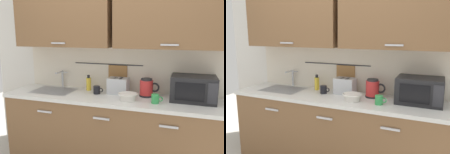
# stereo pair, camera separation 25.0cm
# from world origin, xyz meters

# --- Properties ---
(counter_unit) EXTENTS (2.53, 0.64, 0.90)m
(counter_unit) POSITION_xyz_m (-0.01, 0.30, 0.46)
(counter_unit) COLOR brown
(counter_unit) RESTS_ON ground
(back_wall_assembly) EXTENTS (3.70, 0.41, 2.50)m
(back_wall_assembly) POSITION_xyz_m (-0.00, 0.53, 1.52)
(back_wall_assembly) COLOR silver
(back_wall_assembly) RESTS_ON ground
(sink_faucet) EXTENTS (0.09, 0.17, 0.22)m
(sink_faucet) POSITION_xyz_m (-0.77, 0.53, 1.04)
(sink_faucet) COLOR #B2B5BA
(sink_faucet) RESTS_ON counter_unit
(microwave) EXTENTS (0.46, 0.35, 0.27)m
(microwave) POSITION_xyz_m (0.89, 0.41, 1.04)
(microwave) COLOR black
(microwave) RESTS_ON counter_unit
(electric_kettle) EXTENTS (0.23, 0.16, 0.21)m
(electric_kettle) POSITION_xyz_m (0.39, 0.43, 1.00)
(electric_kettle) COLOR black
(electric_kettle) RESTS_ON counter_unit
(dish_soap_bottle) EXTENTS (0.06, 0.06, 0.20)m
(dish_soap_bottle) POSITION_xyz_m (-0.35, 0.48, 0.99)
(dish_soap_bottle) COLOR yellow
(dish_soap_bottle) RESTS_ON counter_unit
(mug_near_sink) EXTENTS (0.12, 0.08, 0.09)m
(mug_near_sink) POSITION_xyz_m (-0.19, 0.35, 0.95)
(mug_near_sink) COLOR black
(mug_near_sink) RESTS_ON counter_unit
(mixing_bowl) EXTENTS (0.21, 0.21, 0.08)m
(mixing_bowl) POSITION_xyz_m (0.23, 0.20, 0.94)
(mixing_bowl) COLOR silver
(mixing_bowl) RESTS_ON counter_unit
(toaster) EXTENTS (0.26, 0.17, 0.19)m
(toaster) POSITION_xyz_m (0.05, 0.44, 1.00)
(toaster) COLOR #B7BABF
(toaster) RESTS_ON counter_unit
(mug_by_kettle) EXTENTS (0.12, 0.08, 0.09)m
(mug_by_kettle) POSITION_xyz_m (0.53, 0.19, 0.95)
(mug_by_kettle) COLOR green
(mug_by_kettle) RESTS_ON counter_unit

